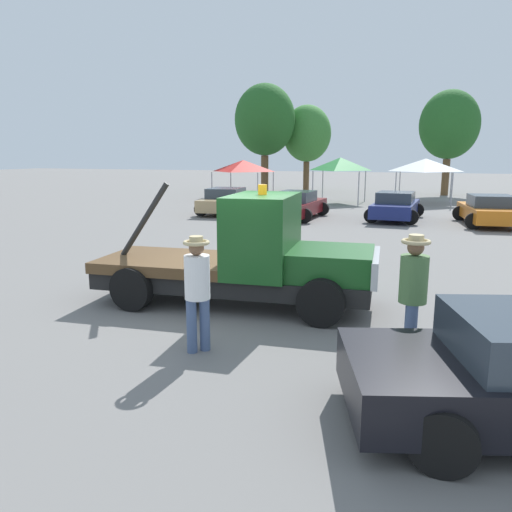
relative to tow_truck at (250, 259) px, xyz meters
name	(u,v)px	position (x,y,z in m)	size (l,w,h in m)	color
ground_plane	(234,303)	(-0.36, -0.03, -0.96)	(160.00, 160.00, 0.00)	slate
tow_truck	(250,259)	(0.00, 0.00, 0.00)	(5.88, 2.53, 2.51)	black
person_near_truck	(413,287)	(3.27, -1.79, 0.17)	(0.43, 0.43, 1.92)	#475B84
person_at_hood	(197,285)	(0.11, -2.61, 0.13)	(0.41, 0.41, 1.85)	#475B84
parked_car_tan	(227,201)	(-6.94, 14.95, -0.31)	(2.83, 4.98, 1.34)	tan
parked_car_maroon	(297,205)	(-2.85, 14.05, -0.31)	(2.45, 4.71, 1.34)	maroon
parked_car_navy	(396,206)	(1.67, 15.13, -0.31)	(2.53, 4.63, 1.34)	navy
parked_car_orange	(489,211)	(5.68, 14.65, -0.31)	(2.92, 4.53, 1.34)	orange
canopy_tent_red	(243,166)	(-8.80, 22.09, 1.35)	(3.25, 3.25, 2.69)	#9E9EA3
canopy_tent_green	(340,164)	(-2.41, 22.59, 1.50)	(2.90, 2.90, 2.87)	#9E9EA3
canopy_tent_white	(426,165)	(2.68, 23.87, 1.45)	(3.28, 3.28, 2.81)	#9E9EA3
tree_left	(265,120)	(-9.67, 28.99, 4.73)	(4.75, 4.75, 8.49)	brown
tree_center	(307,134)	(-6.91, 31.60, 3.75)	(3.93, 3.93, 7.02)	brown
tree_right	(449,125)	(3.97, 31.41, 4.23)	(4.33, 4.33, 7.74)	brown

